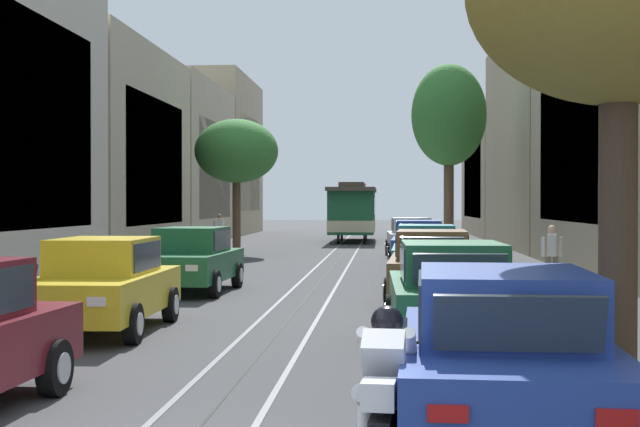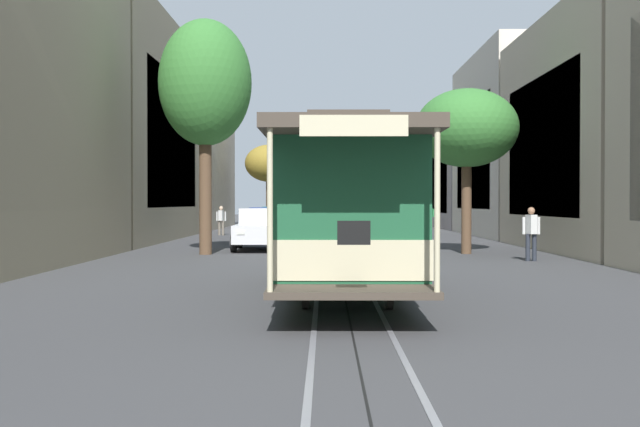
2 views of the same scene
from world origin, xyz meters
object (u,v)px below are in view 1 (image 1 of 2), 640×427
at_px(street_tree_kerb_left_second, 236,152).
at_px(street_tree_kerb_right_second, 449,116).
at_px(parked_car_green_mid_left, 191,259).
at_px(parked_car_blue_near_right, 503,356).
at_px(motorcycle_with_rider, 386,400).
at_px(parked_car_blue_fifth_right, 419,243).
at_px(parked_car_yellow_second_left, 102,284).
at_px(parked_car_green_second_right, 451,293).
at_px(cable_car_trolley, 353,212).
at_px(pedestrian_on_right_pavement, 219,229).
at_px(parked_car_teal_fourth_right, 426,253).
at_px(parked_car_brown_mid_right, 432,266).
at_px(pedestrian_crossing_far, 552,252).
at_px(parked_car_white_sixth_right, 411,237).

height_order(street_tree_kerb_left_second, street_tree_kerb_right_second, street_tree_kerb_right_second).
xyz_separation_m(parked_car_green_mid_left, parked_car_blue_near_right, (5.78, -13.60, 0.00)).
bearing_deg(motorcycle_with_rider, parked_car_blue_fifth_right, 87.25).
xyz_separation_m(parked_car_green_mid_left, street_tree_kerb_right_second, (7.44, 17.37, 5.08)).
height_order(parked_car_yellow_second_left, parked_car_blue_fifth_right, same).
distance_m(parked_car_green_second_right, parked_car_blue_fifth_right, 17.28).
height_order(parked_car_green_second_right, parked_car_blue_fifth_right, same).
bearing_deg(parked_car_green_mid_left, cable_car_trolley, 84.23).
height_order(parked_car_yellow_second_left, pedestrian_on_right_pavement, pedestrian_on_right_pavement).
bearing_deg(parked_car_teal_fourth_right, street_tree_kerb_left_second, 118.34).
height_order(parked_car_brown_mid_right, pedestrian_crossing_far, pedestrian_crossing_far).
xyz_separation_m(parked_car_yellow_second_left, pedestrian_on_right_pavement, (-2.98, 27.14, 0.14)).
height_order(parked_car_yellow_second_left, pedestrian_crossing_far, pedestrian_crossing_far).
bearing_deg(parked_car_white_sixth_right, parked_car_brown_mid_right, -90.09).
height_order(parked_car_yellow_second_left, parked_car_teal_fourth_right, same).
bearing_deg(parked_car_white_sixth_right, pedestrian_crossing_far, -75.98).
height_order(parked_car_white_sixth_right, street_tree_kerb_right_second, street_tree_kerb_right_second).
distance_m(parked_car_brown_mid_right, street_tree_kerb_left_second, 20.53).
distance_m(motorcycle_with_rider, pedestrian_crossing_far, 17.27).
xyz_separation_m(parked_car_yellow_second_left, parked_car_blue_near_right, (5.83, -6.76, 0.00)).
bearing_deg(parked_car_green_second_right, street_tree_kerb_left_second, 106.56).
relative_size(parked_car_green_mid_left, street_tree_kerb_left_second, 0.76).
relative_size(parked_car_blue_fifth_right, street_tree_kerb_left_second, 0.76).
xyz_separation_m(parked_car_brown_mid_right, parked_car_teal_fourth_right, (0.10, 4.92, 0.00)).
relative_size(motorcycle_with_rider, pedestrian_on_right_pavement, 1.20).
bearing_deg(parked_car_green_second_right, parked_car_green_mid_left, 125.86).
height_order(parked_car_brown_mid_right, cable_car_trolley, cable_car_trolley).
relative_size(parked_car_green_second_right, parked_car_brown_mid_right, 0.99).
xyz_separation_m(parked_car_teal_fourth_right, pedestrian_crossing_far, (3.17, -1.14, 0.10)).
xyz_separation_m(parked_car_teal_fourth_right, pedestrian_on_right_pavement, (-8.86, 17.26, 0.14)).
bearing_deg(street_tree_kerb_left_second, street_tree_kerb_right_second, 2.76).
bearing_deg(parked_car_green_mid_left, parked_car_white_sixth_right, 68.87).
bearing_deg(parked_car_brown_mid_right, motorcycle_with_rider, -94.48).
bearing_deg(parked_car_yellow_second_left, parked_car_blue_near_right, -49.22).
height_order(cable_car_trolley, pedestrian_crossing_far, cable_car_trolley).
xyz_separation_m(parked_car_blue_fifth_right, parked_car_white_sixth_right, (-0.12, 5.54, 0.00)).
distance_m(parked_car_brown_mid_right, parked_car_teal_fourth_right, 4.92).
relative_size(street_tree_kerb_left_second, street_tree_kerb_right_second, 0.71).
bearing_deg(parked_car_white_sixth_right, parked_car_green_second_right, -90.08).
xyz_separation_m(parked_car_brown_mid_right, pedestrian_crossing_far, (3.27, 3.78, 0.10)).
bearing_deg(parked_car_teal_fourth_right, parked_car_white_sixth_right, 90.35).
height_order(parked_car_yellow_second_left, parked_car_green_second_right, same).
bearing_deg(parked_car_blue_fifth_right, parked_car_green_mid_left, -122.14).
bearing_deg(parked_car_green_mid_left, street_tree_kerb_right_second, 66.82).
height_order(parked_car_yellow_second_left, parked_car_brown_mid_right, same).
distance_m(street_tree_kerb_left_second, pedestrian_on_right_pavement, 5.01).
xyz_separation_m(cable_car_trolley, motorcycle_with_rider, (1.80, -43.73, -1.01)).
bearing_deg(parked_car_blue_near_right, parked_car_yellow_second_left, 130.78).
height_order(parked_car_green_mid_left, street_tree_kerb_right_second, street_tree_kerb_right_second).
bearing_deg(street_tree_kerb_right_second, parked_car_blue_fifth_right, -101.03).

